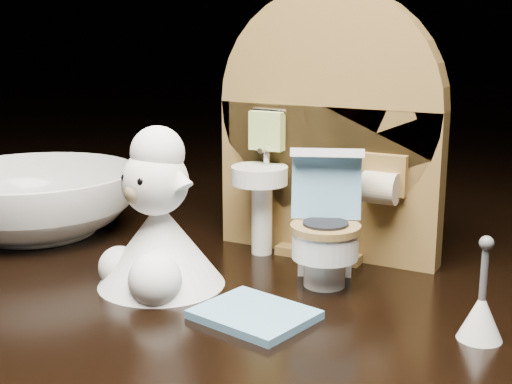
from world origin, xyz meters
TOP-DOWN VIEW (x-y plane):
  - backdrop_panel at (-0.00, 0.06)m, footprint 0.13×0.05m
  - toy_toilet at (0.02, 0.02)m, footprint 0.04×0.05m
  - bath_mat at (0.01, -0.04)m, footprint 0.06×0.05m
  - toilet_brush at (0.10, -0.01)m, footprint 0.02×0.02m
  - plush_lamb at (-0.06, -0.02)m, footprint 0.07×0.07m
  - ceramic_bowl at (-0.18, 0.02)m, footprint 0.17×0.17m

SIDE VIEW (x-z plane):
  - bath_mat at x=0.01m, z-range 0.00..0.00m
  - toilet_brush at x=0.10m, z-range -0.01..0.03m
  - ceramic_bowl at x=-0.18m, z-range 0.00..0.04m
  - toy_toilet at x=0.02m, z-range -0.01..0.06m
  - plush_lamb at x=-0.06m, z-range -0.01..0.07m
  - backdrop_panel at x=0.00m, z-range -0.01..0.14m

